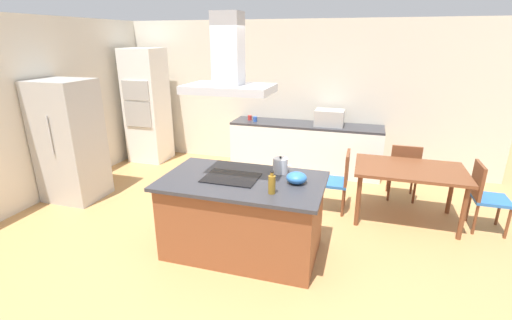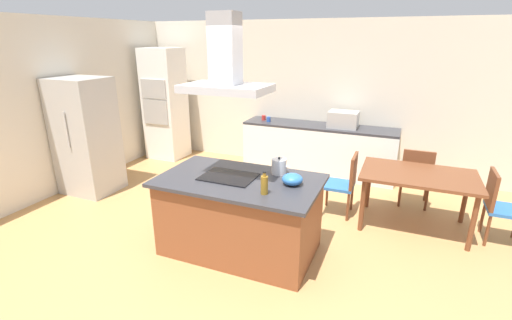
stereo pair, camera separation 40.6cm
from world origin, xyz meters
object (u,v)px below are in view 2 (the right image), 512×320
at_px(wall_oven_stack, 165,104).
at_px(chair_at_left_end, 345,181).
at_px(olive_oil_bottle, 264,185).
at_px(dining_table, 418,180).
at_px(tea_kettle, 279,166).
at_px(mixing_bowl, 292,179).
at_px(coffee_mug_blue, 269,119).
at_px(chair_facing_back_wall, 416,174).
at_px(coffee_mug_red, 264,118).
at_px(cooktop, 229,177).
at_px(refrigerator, 86,136).
at_px(countertop_microwave, 343,119).
at_px(range_hood, 226,67).
at_px(chair_at_right_end, 499,203).

height_order(wall_oven_stack, chair_at_left_end, wall_oven_stack).
xyz_separation_m(olive_oil_bottle, dining_table, (1.47, 1.65, -0.33)).
height_order(tea_kettle, olive_oil_bottle, olive_oil_bottle).
relative_size(mixing_bowl, coffee_mug_blue, 2.48).
xyz_separation_m(coffee_mug_blue, chair_facing_back_wall, (2.59, -0.76, -0.44)).
bearing_deg(coffee_mug_red, wall_oven_stack, -173.20).
relative_size(cooktop, refrigerator, 0.33).
bearing_deg(olive_oil_bottle, cooktop, 153.54).
distance_m(cooktop, countertop_microwave, 2.99).
bearing_deg(coffee_mug_red, refrigerator, -133.89).
bearing_deg(chair_at_left_end, chair_facing_back_wall, 36.01).
xyz_separation_m(olive_oil_bottle, range_hood, (-0.54, 0.27, 1.10)).
distance_m(mixing_bowl, countertop_microwave, 2.81).
height_order(countertop_microwave, range_hood, range_hood).
xyz_separation_m(coffee_mug_blue, chair_at_right_end, (3.50, -1.42, -0.44)).
bearing_deg(mixing_bowl, refrigerator, 170.45).
xyz_separation_m(refrigerator, chair_at_right_end, (5.77, 0.71, -0.40)).
bearing_deg(refrigerator, cooktop, -13.28).
relative_size(cooktop, coffee_mug_red, 6.67).
bearing_deg(countertop_microwave, dining_table, -50.56).
bearing_deg(chair_at_left_end, wall_oven_stack, 161.85).
bearing_deg(refrigerator, dining_table, 8.30).
distance_m(dining_table, chair_facing_back_wall, 0.68).
bearing_deg(dining_table, wall_oven_stack, 165.15).
xyz_separation_m(cooktop, wall_oven_stack, (-2.77, 2.65, 0.20)).
distance_m(olive_oil_bottle, dining_table, 2.23).
bearing_deg(range_hood, cooktop, 0.00).
height_order(mixing_bowl, wall_oven_stack, wall_oven_stack).
height_order(dining_table, chair_at_right_end, chair_at_right_end).
height_order(coffee_mug_blue, dining_table, coffee_mug_blue).
distance_m(coffee_mug_blue, refrigerator, 3.11).
xyz_separation_m(countertop_microwave, wall_oven_stack, (-3.54, -0.23, 0.06)).
distance_m(countertop_microwave, dining_table, 1.98).
xyz_separation_m(countertop_microwave, chair_facing_back_wall, (1.23, -0.83, -0.53)).
xyz_separation_m(chair_facing_back_wall, range_hood, (-2.01, -2.05, 1.59)).
relative_size(cooktop, dining_table, 0.43).
bearing_deg(tea_kettle, refrigerator, 174.07).
xyz_separation_m(cooktop, tea_kettle, (0.49, 0.33, 0.08)).
distance_m(wall_oven_stack, chair_facing_back_wall, 4.85).
bearing_deg(tea_kettle, range_hood, -146.15).
height_order(cooktop, chair_at_left_end, cooktop).
height_order(mixing_bowl, chair_facing_back_wall, mixing_bowl).
distance_m(mixing_bowl, range_hood, 1.35).
bearing_deg(coffee_mug_blue, range_hood, -78.32).
height_order(tea_kettle, chair_at_left_end, tea_kettle).
relative_size(countertop_microwave, dining_table, 0.36).
xyz_separation_m(cooktop, olive_oil_bottle, (0.54, -0.27, 0.09)).
bearing_deg(chair_at_left_end, coffee_mug_red, 140.07).
relative_size(mixing_bowl, chair_at_right_end, 0.25).
distance_m(refrigerator, chair_at_right_end, 5.83).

